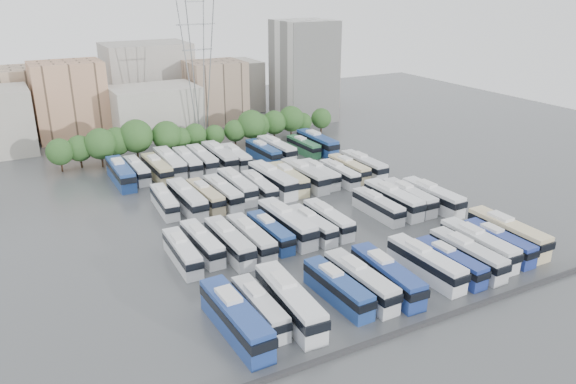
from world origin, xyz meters
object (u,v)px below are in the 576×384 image
bus_r3_s0 (121,173)px  bus_r3_s4 (187,162)px  bus_r2_s7 (272,179)px  bus_r2_s12 (349,168)px  electricity_pylon (198,61)px  bus_r3_s7 (236,157)px  bus_r2_s8 (288,178)px  bus_r1_s4 (270,232)px  bus_r0_s5 (360,280)px  bus_r1_s3 (251,238)px  bus_r0_s10 (467,254)px  bus_r1_s7 (328,219)px  bus_r1_s1 (202,243)px  bus_r2_s11 (339,173)px  bus_r0_s8 (426,263)px  bus_r1_s13 (432,196)px  bus_r0_s6 (387,275)px  bus_r3_s9 (263,152)px  bus_r0_s9 (450,262)px  bus_r1_s11 (393,199)px  bus_r0_s1 (260,307)px  bus_r0_s0 (236,318)px  apartment_tower (304,71)px  bus_r1_s5 (287,223)px  bus_r2_s4 (223,192)px  bus_r1_s0 (182,252)px  bus_r1_s10 (378,206)px  bus_r2_s2 (187,198)px  bus_r3_s12 (304,146)px  bus_r2_s1 (164,201)px  bus_r3_s6 (219,157)px  bus_r0_s13 (508,232)px  bus_r3_s1 (137,170)px  bus_r1_s6 (312,225)px  bus_r1_s2 (229,242)px  bus_r2_s6 (259,187)px  bus_r3_s3 (170,163)px  bus_r0_s12 (499,242)px  bus_r2_s9 (305,175)px  bus_r2_s10 (319,174)px  bus_r0_s2 (290,301)px  bus_r3_s5 (202,159)px  bus_r3_s13 (317,143)px  bus_r0_s4 (338,287)px

bus_r3_s0 → bus_r3_s4: bus_r3_s0 is taller
bus_r2_s7 → bus_r2_s12: bus_r2_s7 is taller
electricity_pylon → bus_r3_s7: size_ratio=2.83×
bus_r2_s8 → bus_r1_s4: bearing=-123.2°
bus_r0_s5 → bus_r1_s3: 18.47m
bus_r0_s10 → bus_r1_s7: bearing=117.0°
bus_r1_s1 → bus_r2_s11: (33.01, 15.85, -0.05)m
bus_r3_s4 → bus_r0_s8: bearing=-74.5°
bus_r1_s13 → bus_r1_s3: bearing=178.1°
bus_r0_s6 → bus_r3_s9: bus_r0_s6 is taller
bus_r0_s9 → bus_r1_s11: bearing=69.9°
bus_r0_s1 → bus_r1_s7: 26.09m
bus_r0_s0 → apartment_tower: bearing=54.5°
bus_r0_s10 → bus_r1_s13: bearing=59.9°
bus_r1_s5 → bus_r2_s4: size_ratio=1.12×
bus_r1_s0 → bus_r1_s10: size_ratio=1.00×
apartment_tower → bus_r1_s13: bearing=-100.8°
bus_r2_s2 → bus_r3_s12: 37.85m
bus_r2_s1 → bus_r3_s6: size_ratio=0.81×
apartment_tower → bus_r0_s13: apartment_tower is taller
bus_r3_s12 → bus_r3_s1: bearing=176.4°
bus_r0_s6 → bus_r3_s0: 57.85m
bus_r1_s1 → bus_r1_s6: size_ratio=1.03×
bus_r1_s2 → bus_r1_s4: size_ratio=1.12×
bus_r3_s9 → bus_r0_s8: bearing=-96.1°
bus_r1_s10 → bus_r1_s11: bearing=11.4°
bus_r2_s11 → bus_r2_s12: bearing=27.4°
bus_r1_s7 → bus_r2_s6: size_ratio=0.98×
bus_r0_s6 → bus_r1_s3: 20.48m
bus_r0_s0 → bus_r1_s3: bus_r0_s0 is taller
bus_r1_s5 → bus_r1_s10: 16.44m
bus_r0_s6 → bus_r3_s3: 56.71m
bus_r1_s1 → bus_r3_s4: size_ratio=0.90×
bus_r1_s7 → bus_r1_s10: 9.88m
bus_r2_s12 → bus_r3_s1: bus_r3_s1 is taller
bus_r1_s6 → bus_r2_s2: 22.48m
bus_r0_s12 → bus_r1_s0: 43.49m
bus_r0_s8 → bus_r1_s6: bearing=108.6°
bus_r1_s2 → bus_r2_s11: (29.69, 17.66, -0.21)m
bus_r2_s9 → bus_r3_s9: 17.55m
bus_r2_s10 → bus_r0_s12: bearing=-79.7°
bus_r2_s1 → bus_r0_s2: bearing=-82.0°
bus_r0_s2 → bus_r0_s9: 23.09m
bus_r1_s11 → bus_r0_s9: bearing=-109.3°
bus_r1_s6 → bus_r2_s6: bearing=87.8°
bus_r0_s0 → bus_r1_s7: bearing=36.7°
bus_r0_s9 → bus_r0_s10: bearing=3.6°
bus_r1_s5 → bus_r3_s5: size_ratio=1.06×
bus_r0_s13 → bus_r3_s13: bearing=90.1°
bus_r0_s4 → bus_r0_s8: size_ratio=0.94×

